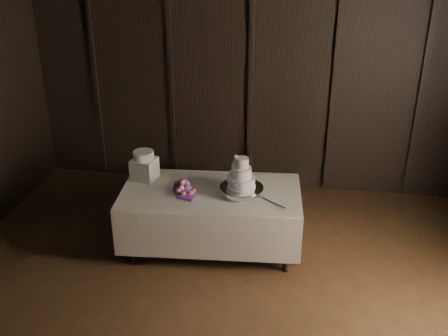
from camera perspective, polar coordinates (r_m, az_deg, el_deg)
room at (r=3.94m, az=-3.00°, el=-4.72°), size 6.08×7.08×3.08m
display_table at (r=5.99m, az=-1.42°, el=-5.39°), size 2.07×1.20×0.76m
cake_stand at (r=5.73m, az=1.92°, el=-2.46°), size 0.51×0.51×0.09m
wedding_cake at (r=5.64m, az=1.67°, el=-0.88°), size 0.33×0.29×0.35m
bouquet at (r=5.76m, az=-4.38°, el=-2.14°), size 0.40×0.47×0.19m
box_pedestal at (r=6.10m, az=-8.65°, el=-0.11°), size 0.30×0.30×0.25m
small_cake at (r=6.03m, az=-8.75°, el=1.38°), size 0.29×0.29×0.09m
cake_knife at (r=5.62m, az=4.94°, el=-3.61°), size 0.30×0.25×0.01m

